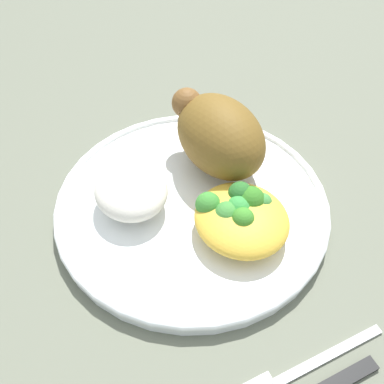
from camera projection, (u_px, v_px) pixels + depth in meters
The scene contains 6 objects.
ground_plane at pixel (192, 209), 0.47m from camera, with size 2.00×2.00×0.00m, color #646856.
plate at pixel (192, 204), 0.47m from camera, with size 0.29×0.29×0.02m.
roasted_chicken at pixel (219, 134), 0.47m from camera, with size 0.13×0.08×0.08m.
rice_pile at pixel (131, 191), 0.44m from camera, with size 0.08×0.07×0.04m, color silver.
mac_cheese_with_broccoli at pixel (240, 215), 0.42m from camera, with size 0.10×0.09×0.04m.
fork at pixel (304, 368), 0.36m from camera, with size 0.03×0.14×0.01m.
Camera 1 is at (-0.26, 0.15, 0.36)m, focal length 40.50 mm.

